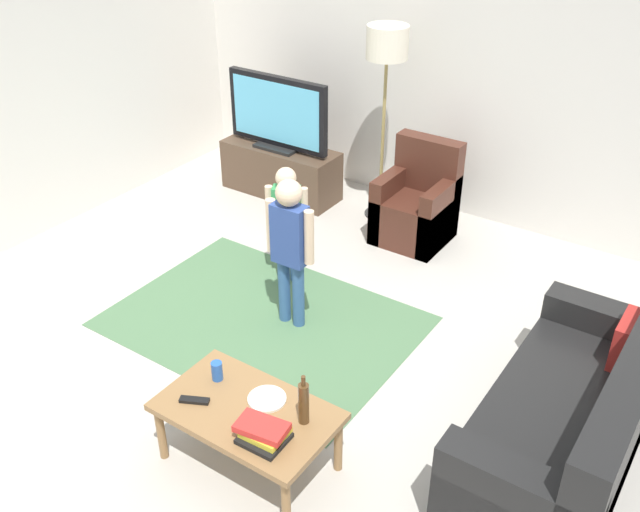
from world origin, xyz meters
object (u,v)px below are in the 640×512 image
Objects in this scene: tv_stand at (281,171)px; armchair at (418,207)px; coffee_table at (247,415)px; child_center at (290,241)px; book_stack at (264,432)px; floor_lamp at (387,53)px; soda_can at (217,371)px; tv_remote at (194,400)px; couch at (578,424)px; bottle at (304,403)px; child_near_tv at (287,215)px; plate at (267,399)px; tv at (278,114)px.

tv_stand is 1.55m from armchair.
coffee_table is at bearing -81.32° from armchair.
book_stack is at bearing -58.95° from child_center.
floor_lamp reaches higher than tv_stand.
coffee_table is at bearing -73.30° from floor_lamp.
armchair is at bearing 84.36° from child_center.
soda_can is (1.70, -2.87, 0.24)m from tv_stand.
child_center is 1.44m from tv_remote.
tv_stand is 0.67× the size of couch.
child_center is at bearing 121.05° from book_stack.
couch reaches higher than coffee_table.
soda_can is at bearing 180.00° from bottle.
book_stack is at bearing -56.87° from child_near_tv.
bottle reaches higher than plate.
plate is (-0.17, 0.24, -0.04)m from book_stack.
tv_stand is at bearing 125.56° from book_stack.
tv_remote is (-0.60, -0.22, -0.12)m from bottle.
tv_remote is (1.72, -3.09, 0.19)m from tv_stand.
coffee_table is at bearing -18.43° from soda_can.
armchair is (-1.99, 1.87, 0.01)m from couch.
plate is at bearing -147.65° from couch.
tv is 1.10× the size of child_near_tv.
bottle reaches higher than tv_remote.
child_near_tv reaches higher than armchair.
tv_stand is 2.25m from child_center.
child_near_tv reaches higher than bottle.
plate is (0.99, -3.01, -1.12)m from floor_lamp.
soda_can is at bearing -59.45° from tv_stand.
tv reaches higher than plate.
tv is at bearing 124.06° from coffee_table.
plate is (2.05, -2.85, 0.18)m from tv_stand.
plate reaches higher than tv_remote.
child_near_tv is 3.14× the size of bottle.
child_center is at bearing -95.64° from armchair.
tv is 6.47× the size of tv_remote.
soda_can reaches higher than tv_stand.
tv_remote is 1.42× the size of soda_can.
plate is (0.33, 0.24, -0.00)m from tv_remote.
couch is at bearing 41.95° from book_stack.
book_stack reaches higher than tv_remote.
child_near_tv is 1.97m from tv_remote.
couch is at bearing -28.07° from tv.
couch is at bearing 34.63° from coffee_table.
tv is 3.52m from plate.
couch is 1.01× the size of floor_lamp.
child_center is at bearing -51.14° from tv_stand.
couch is 2.18m from tv_remote.
soda_can reaches higher than tv_remote.
tv_remote is (0.33, -1.38, -0.27)m from child_center.
floor_lamp is 3.49m from tv_remote.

